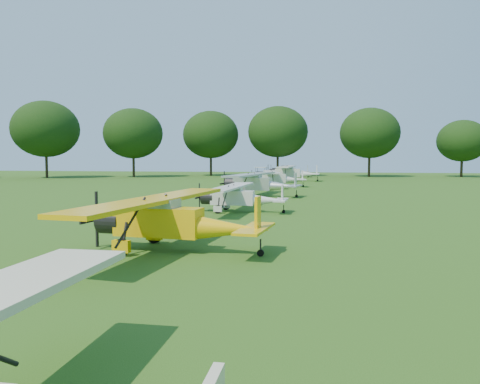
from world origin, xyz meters
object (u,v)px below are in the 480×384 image
Objects in this scene: aircraft_2 at (171,217)px; aircraft_7 at (289,170)px; golf_cart at (261,174)px; aircraft_6 at (292,172)px; aircraft_4 at (258,182)px; aircraft_3 at (239,195)px; aircraft_5 at (276,177)px.

aircraft_2 is 65.81m from aircraft_7.
aircraft_6 is at bearing -53.10° from golf_cart.
aircraft_4 reaches higher than aircraft_7.
aircraft_3 is 39.41m from aircraft_6.
aircraft_6 reaches higher than aircraft_5.
aircraft_7 is at bearing 96.22° from aircraft_2.
aircraft_2 is 0.98× the size of aircraft_4.
aircraft_4 is 4.92× the size of golf_cart.
aircraft_3 is 0.84× the size of aircraft_7.
aircraft_7 is 5.20m from golf_cart.
aircraft_6 is 13.82m from aircraft_7.
aircraft_7 reaches higher than golf_cart.
aircraft_2 reaches higher than aircraft_3.
aircraft_2 is 4.82× the size of golf_cart.
aircraft_5 is 14.00m from aircraft_6.
aircraft_2 is at bearing -76.32° from golf_cart.
golf_cart is at bearing 91.09° from aircraft_5.
aircraft_7 is at bearing 80.72° from aircraft_5.
aircraft_4 is 41.15m from aircraft_7.
golf_cart is at bearing 119.44° from aircraft_6.
aircraft_6 is at bearing -88.27° from aircraft_7.
aircraft_4 is (-0.30, 12.01, 0.23)m from aircraft_3.
aircraft_7 is (-1.24, 13.77, -0.14)m from aircraft_6.
aircraft_4 is 1.11× the size of aircraft_5.
aircraft_5 is at bearing 95.62° from aircraft_2.
aircraft_4 is 13.43m from aircraft_5.
aircraft_4 is at bearing -93.76° from aircraft_7.
aircraft_3 is 4.01× the size of golf_cart.
aircraft_5 is (0.18, 25.43, 0.11)m from aircraft_3.
golf_cart is at bearing 97.72° from aircraft_3.
aircraft_4 is (0.13, 24.66, 0.03)m from aircraft_2.
aircraft_5 is 0.83× the size of aircraft_6.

